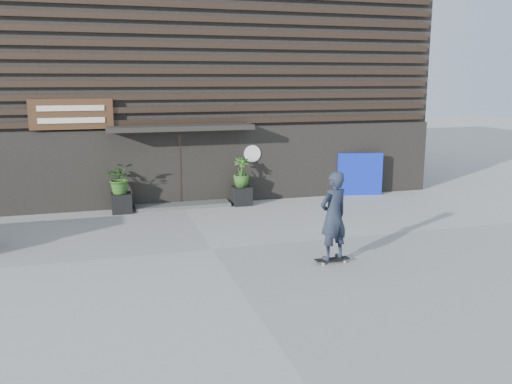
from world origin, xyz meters
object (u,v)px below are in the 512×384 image
object	(u,v)px
planter_pot_right	(242,196)
skateboarder	(333,216)
planter_pot_left	(122,203)
blue_tarp	(360,174)

from	to	relation	value
planter_pot_right	skateboarder	bearing A→B (deg)	-85.62
planter_pot_left	planter_pot_right	bearing A→B (deg)	0.00
skateboarder	planter_pot_left	bearing A→B (deg)	124.98
planter_pot_left	planter_pot_right	xyz separation A→B (m)	(3.80, 0.00, 0.00)
blue_tarp	skateboarder	size ratio (longest dim) A/B	0.77
skateboarder	blue_tarp	bearing A→B (deg)	58.50
planter_pot_left	blue_tarp	size ratio (longest dim) A/B	0.38
planter_pot_left	skateboarder	xyz separation A→B (m)	(4.27, -6.10, 0.78)
planter_pot_left	blue_tarp	xyz separation A→B (m)	(8.19, 0.30, 0.45)
planter_pot_right	skateboarder	world-z (taller)	skateboarder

